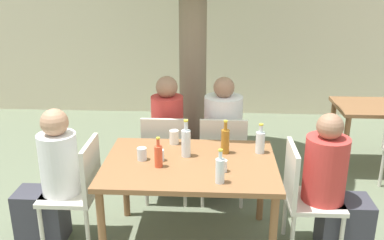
{
  "coord_description": "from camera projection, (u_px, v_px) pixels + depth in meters",
  "views": [
    {
      "loc": [
        0.19,
        -3.1,
        2.2
      ],
      "look_at": [
        0.0,
        0.3,
        1.02
      ],
      "focal_mm": 40.0,
      "sensor_mm": 36.0,
      "label": 1
    }
  ],
  "objects": [
    {
      "name": "person_seated_2",
      "position": [
        169.0,
        140.0,
        4.38
      ],
      "size": [
        0.32,
        0.56,
        1.26
      ],
      "rotation": [
        0.0,
        0.0,
        3.14
      ],
      "color": "#383842",
      "rests_on": "ground_plane"
    },
    {
      "name": "cafe_building_wall",
      "position": [
        204.0,
        26.0,
        6.63
      ],
      "size": [
        10.0,
        0.08,
        2.8
      ],
      "color": "beige",
      "rests_on": "ground_plane"
    },
    {
      "name": "drinking_glass_3",
      "position": [
        174.0,
        137.0,
        3.74
      ],
      "size": [
        0.08,
        0.08,
        0.12
      ],
      "color": "silver",
      "rests_on": "dining_table_front"
    },
    {
      "name": "dining_table_front",
      "position": [
        190.0,
        171.0,
        3.43
      ],
      "size": [
        1.37,
        0.97,
        0.77
      ],
      "color": "brown",
      "rests_on": "ground_plane"
    },
    {
      "name": "amber_bottle_0",
      "position": [
        225.0,
        141.0,
        3.54
      ],
      "size": [
        0.07,
        0.07,
        0.29
      ],
      "color": "#9E661E",
      "rests_on": "dining_table_front"
    },
    {
      "name": "drinking_glass_1",
      "position": [
        160.0,
        155.0,
        3.41
      ],
      "size": [
        0.06,
        0.06,
        0.09
      ],
      "color": "white",
      "rests_on": "dining_table_front"
    },
    {
      "name": "person_seated_0",
      "position": [
        50.0,
        185.0,
        3.54
      ],
      "size": [
        0.56,
        0.31,
        1.19
      ],
      "rotation": [
        0.0,
        0.0,
        -1.57
      ],
      "color": "#383842",
      "rests_on": "ground_plane"
    },
    {
      "name": "water_bottle_2",
      "position": [
        220.0,
        170.0,
        3.04
      ],
      "size": [
        0.07,
        0.07,
        0.26
      ],
      "color": "silver",
      "rests_on": "dining_table_front"
    },
    {
      "name": "patio_chair_2",
      "position": [
        166.0,
        153.0,
        4.18
      ],
      "size": [
        0.44,
        0.44,
        0.92
      ],
      "rotation": [
        0.0,
        0.0,
        3.14
      ],
      "color": "beige",
      "rests_on": "ground_plane"
    },
    {
      "name": "person_seated_3",
      "position": [
        222.0,
        141.0,
        4.35
      ],
      "size": [
        0.37,
        0.59,
        1.26
      ],
      "rotation": [
        0.0,
        0.0,
        3.14
      ],
      "color": "#383842",
      "rests_on": "ground_plane"
    },
    {
      "name": "drinking_glass_0",
      "position": [
        223.0,
        166.0,
        3.23
      ],
      "size": [
        0.06,
        0.06,
        0.09
      ],
      "color": "white",
      "rests_on": "dining_table_front"
    },
    {
      "name": "drinking_glass_2",
      "position": [
        142.0,
        154.0,
        3.43
      ],
      "size": [
        0.08,
        0.08,
        0.1
      ],
      "color": "silver",
      "rests_on": "dining_table_front"
    },
    {
      "name": "patio_chair_0",
      "position": [
        79.0,
        186.0,
        3.53
      ],
      "size": [
        0.44,
        0.44,
        0.92
      ],
      "rotation": [
        0.0,
        0.0,
        -1.57
      ],
      "color": "beige",
      "rests_on": "ground_plane"
    },
    {
      "name": "water_bottle_4",
      "position": [
        186.0,
        142.0,
        3.47
      ],
      "size": [
        0.08,
        0.08,
        0.31
      ],
      "color": "silver",
      "rests_on": "dining_table_front"
    },
    {
      "name": "soda_bottle_3",
      "position": [
        158.0,
        155.0,
        3.29
      ],
      "size": [
        0.06,
        0.06,
        0.24
      ],
      "color": "#DB4C2D",
      "rests_on": "dining_table_front"
    },
    {
      "name": "patio_chair_1",
      "position": [
        304.0,
        192.0,
        3.44
      ],
      "size": [
        0.44,
        0.44,
        0.92
      ],
      "rotation": [
        0.0,
        0.0,
        1.57
      ],
      "color": "beige",
      "rests_on": "ground_plane"
    },
    {
      "name": "patio_chair_3",
      "position": [
        223.0,
        154.0,
        4.15
      ],
      "size": [
        0.44,
        0.44,
        0.92
      ],
      "rotation": [
        0.0,
        0.0,
        3.14
      ],
      "color": "beige",
      "rests_on": "ground_plane"
    },
    {
      "name": "water_bottle_1",
      "position": [
        260.0,
        142.0,
        3.55
      ],
      "size": [
        0.08,
        0.08,
        0.26
      ],
      "color": "silver",
      "rests_on": "dining_table_front"
    },
    {
      "name": "person_seated_1",
      "position": [
        334.0,
        192.0,
        3.42
      ],
      "size": [
        0.57,
        0.34,
        1.19
      ],
      "rotation": [
        0.0,
        0.0,
        1.57
      ],
      "color": "#383842",
      "rests_on": "ground_plane"
    }
  ]
}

